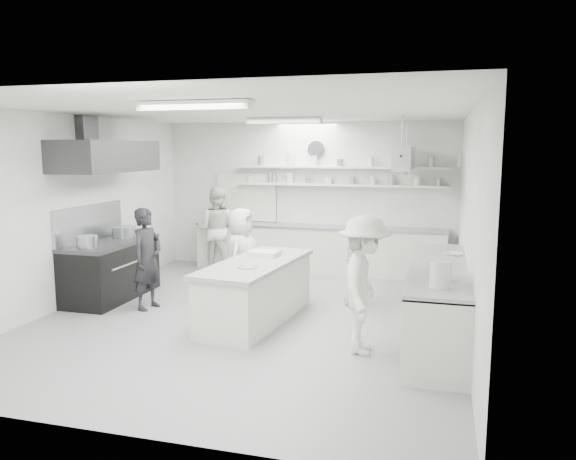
% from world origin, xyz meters
% --- Properties ---
extents(floor, '(6.00, 7.00, 0.02)m').
position_xyz_m(floor, '(0.00, 0.00, -0.01)').
color(floor, gray).
rests_on(floor, ground).
extents(ceiling, '(6.00, 7.00, 0.02)m').
position_xyz_m(ceiling, '(0.00, 0.00, 3.01)').
color(ceiling, silver).
rests_on(ceiling, wall_back).
extents(wall_back, '(6.00, 0.04, 3.00)m').
position_xyz_m(wall_back, '(0.00, 3.50, 1.50)').
color(wall_back, silver).
rests_on(wall_back, floor).
extents(wall_front, '(6.00, 0.04, 3.00)m').
position_xyz_m(wall_front, '(0.00, -3.50, 1.50)').
color(wall_front, silver).
rests_on(wall_front, floor).
extents(wall_left, '(0.04, 7.00, 3.00)m').
position_xyz_m(wall_left, '(-3.00, 0.00, 1.50)').
color(wall_left, silver).
rests_on(wall_left, floor).
extents(wall_right, '(0.04, 7.00, 3.00)m').
position_xyz_m(wall_right, '(3.00, 0.00, 1.50)').
color(wall_right, silver).
rests_on(wall_right, floor).
extents(stove, '(0.80, 1.80, 0.90)m').
position_xyz_m(stove, '(-2.60, 0.40, 0.45)').
color(stove, black).
rests_on(stove, floor).
extents(exhaust_hood, '(0.85, 2.00, 0.50)m').
position_xyz_m(exhaust_hood, '(-2.60, 0.40, 2.35)').
color(exhaust_hood, '#39393C').
rests_on(exhaust_hood, wall_left).
extents(back_counter, '(5.00, 0.60, 0.92)m').
position_xyz_m(back_counter, '(0.30, 3.20, 0.46)').
color(back_counter, silver).
rests_on(back_counter, floor).
extents(shelf_lower, '(4.20, 0.26, 0.04)m').
position_xyz_m(shelf_lower, '(0.70, 3.37, 1.75)').
color(shelf_lower, silver).
rests_on(shelf_lower, wall_back).
extents(shelf_upper, '(4.20, 0.26, 0.04)m').
position_xyz_m(shelf_upper, '(0.70, 3.37, 2.10)').
color(shelf_upper, silver).
rests_on(shelf_upper, wall_back).
extents(pass_through_window, '(1.30, 0.04, 1.00)m').
position_xyz_m(pass_through_window, '(-1.30, 3.48, 1.45)').
color(pass_through_window, black).
rests_on(pass_through_window, wall_back).
extents(wall_clock, '(0.32, 0.05, 0.32)m').
position_xyz_m(wall_clock, '(0.20, 3.46, 2.45)').
color(wall_clock, white).
rests_on(wall_clock, wall_back).
extents(right_counter, '(0.74, 3.30, 0.94)m').
position_xyz_m(right_counter, '(2.65, -0.20, 0.47)').
color(right_counter, silver).
rests_on(right_counter, floor).
extents(pot_rack, '(0.30, 1.60, 0.40)m').
position_xyz_m(pot_rack, '(2.00, 2.40, 2.30)').
color(pot_rack, '#9CA1A7').
rests_on(pot_rack, ceiling).
extents(light_fixture_front, '(1.30, 0.25, 0.10)m').
position_xyz_m(light_fixture_front, '(0.00, -1.80, 2.94)').
color(light_fixture_front, silver).
rests_on(light_fixture_front, ceiling).
extents(light_fixture_rear, '(1.30, 0.25, 0.10)m').
position_xyz_m(light_fixture_rear, '(0.00, 1.80, 2.94)').
color(light_fixture_rear, silver).
rests_on(light_fixture_rear, ceiling).
extents(prep_island, '(1.09, 2.33, 0.83)m').
position_xyz_m(prep_island, '(0.12, -0.13, 0.41)').
color(prep_island, silver).
rests_on(prep_island, floor).
extents(stove_pot, '(0.37, 0.37, 0.23)m').
position_xyz_m(stove_pot, '(-2.60, 0.81, 1.02)').
color(stove_pot, '#9CA1A7').
rests_on(stove_pot, stove).
extents(cook_stove, '(0.48, 0.63, 1.58)m').
position_xyz_m(cook_stove, '(-1.70, 0.01, 0.79)').
color(cook_stove, black).
rests_on(cook_stove, floor).
extents(cook_back, '(0.84, 0.65, 1.71)m').
position_xyz_m(cook_back, '(-1.68, 2.76, 0.86)').
color(cook_back, silver).
rests_on(cook_back, floor).
extents(cook_island_left, '(0.50, 0.75, 1.53)m').
position_xyz_m(cook_island_left, '(-0.43, 0.75, 0.77)').
color(cook_island_left, silver).
rests_on(cook_island_left, floor).
extents(cook_island_right, '(0.50, 0.90, 1.45)m').
position_xyz_m(cook_island_right, '(1.37, 1.11, 0.72)').
color(cook_island_right, silver).
rests_on(cook_island_right, floor).
extents(cook_right, '(0.67, 1.12, 1.70)m').
position_xyz_m(cook_right, '(1.78, -0.96, 0.85)').
color(cook_right, silver).
rests_on(cook_right, floor).
extents(bowl_island_a, '(0.26, 0.26, 0.06)m').
position_xyz_m(bowl_island_a, '(0.14, -0.55, 0.86)').
color(bowl_island_a, '#9CA1A7').
rests_on(bowl_island_a, prep_island).
extents(bowl_island_b, '(0.21, 0.21, 0.06)m').
position_xyz_m(bowl_island_b, '(0.35, -0.62, 0.86)').
color(bowl_island_b, silver).
rests_on(bowl_island_b, prep_island).
extents(bowl_right, '(0.32, 0.32, 0.06)m').
position_xyz_m(bowl_right, '(2.84, 0.59, 0.97)').
color(bowl_right, silver).
rests_on(bowl_right, right_counter).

